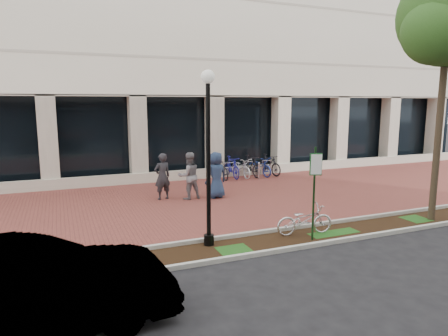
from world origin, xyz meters
name	(u,v)px	position (x,y,z in m)	size (l,w,h in m)	color
ground	(212,200)	(0.00, 0.00, 0.00)	(120.00, 120.00, 0.00)	black
brick_plaza	(212,200)	(0.00, 0.00, 0.01)	(40.00, 9.00, 0.01)	brown
planting_strip	(279,241)	(0.00, -5.25, 0.01)	(40.00, 1.50, 0.01)	black
curb_plaza_side	(266,231)	(0.00, -4.50, 0.06)	(40.00, 0.12, 0.12)	#B5B5AB
curb_street_side	(293,248)	(0.00, -6.00, 0.06)	(40.00, 0.12, 0.12)	#B5B5AB
parking_sign	(315,182)	(0.92, -5.55, 1.68)	(0.34, 0.07, 2.68)	#153C18
lamppost	(208,149)	(-1.93, -4.77, 2.65)	(0.36, 0.36, 4.71)	black
street_tree	(448,23)	(5.84, -5.34, 6.31)	(3.68, 3.06, 8.04)	#4A3C2A
locked_bicycle	(305,220)	(0.99, -5.03, 0.46)	(0.61, 1.74, 0.91)	silver
pedestrian_left	(162,177)	(-1.82, 0.86, 0.94)	(0.69, 0.45, 1.89)	#242429
pedestrian_mid	(189,176)	(-0.80, 0.53, 0.95)	(0.93, 0.72, 1.91)	slate
pedestrian_right	(216,175)	(0.28, 0.28, 0.95)	(0.93, 0.61, 1.90)	#1F304E
bollard	(259,171)	(3.75, 3.17, 0.45)	(0.12, 0.12, 0.89)	#B6B6BB
bike_rack_cluster	(245,167)	(3.41, 4.06, 0.53)	(3.59, 2.03, 1.13)	black
sedan_near_curb	(27,292)	(-6.21, -7.69, 0.80)	(1.70, 4.88, 1.61)	#B7B7BC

